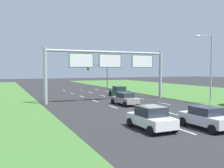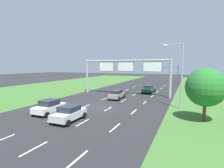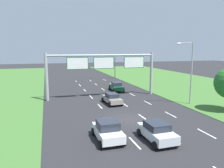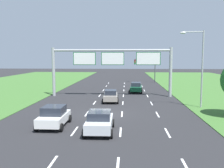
{
  "view_description": "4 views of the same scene",
  "coord_description": "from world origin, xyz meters",
  "views": [
    {
      "loc": [
        -13.37,
        -19.64,
        4.28
      ],
      "look_at": [
        0.88,
        12.24,
        2.23
      ],
      "focal_mm": 40.0,
      "sensor_mm": 36.0,
      "label": 1
    },
    {
      "loc": [
        11.2,
        -20.32,
        5.66
      ],
      "look_at": [
        -1.06,
        7.72,
        2.43
      ],
      "focal_mm": 28.0,
      "sensor_mm": 36.0,
      "label": 2
    },
    {
      "loc": [
        -8.34,
        -21.51,
        7.54
      ],
      "look_at": [
        0.83,
        8.98,
        2.44
      ],
      "focal_mm": 35.0,
      "sensor_mm": 36.0,
      "label": 3
    },
    {
      "loc": [
        2.16,
        -24.27,
        5.57
      ],
      "look_at": [
        0.17,
        10.27,
        1.9
      ],
      "focal_mm": 40.0,
      "sensor_mm": 36.0,
      "label": 4
    }
  ],
  "objects": [
    {
      "name": "lane_dashes_inner_right",
      "position": [
        1.75,
        6.0,
        0.0
      ],
      "size": [
        0.14,
        50.4,
        0.01
      ],
      "color": "white",
      "rests_on": "ground_plane"
    },
    {
      "name": "sign_gantry",
      "position": [
        0.21,
        11.34,
        4.95
      ],
      "size": [
        17.24,
        0.44,
        7.0
      ],
      "color": "#9EA0A5",
      "rests_on": "ground_plane"
    },
    {
      "name": "car_lead_silver",
      "position": [
        -3.68,
        -4.77,
        0.84
      ],
      "size": [
        2.14,
        3.92,
        1.67
      ],
      "rotation": [
        0.0,
        0.0,
        -0.0
      ],
      "color": "white",
      "rests_on": "ground_plane"
    },
    {
      "name": "car_far_ahead",
      "position": [
        0.18,
        6.88,
        0.76
      ],
      "size": [
        2.14,
        4.18,
        1.5
      ],
      "rotation": [
        0.0,
        0.0,
        0.05
      ],
      "color": "gray",
      "rests_on": "ground_plane"
    },
    {
      "name": "car_mid_lane",
      "position": [
        0.17,
        -6.11,
        0.81
      ],
      "size": [
        2.17,
        3.96,
        1.58
      ],
      "rotation": [
        0.0,
        0.0,
        0.02
      ],
      "color": "silver",
      "rests_on": "ground_plane"
    },
    {
      "name": "grass_verge_right",
      "position": [
        21.0,
        10.0,
        0.03
      ],
      "size": [
        24.0,
        120.0,
        0.06
      ],
      "primitive_type": "cube",
      "color": "#3D6B2D",
      "rests_on": "ground_plane"
    },
    {
      "name": "traffic_light_mast",
      "position": [
        6.63,
        32.05,
        3.87
      ],
      "size": [
        4.76,
        0.49,
        5.6
      ],
      "color": "#47494F",
      "rests_on": "ground_plane"
    },
    {
      "name": "ground_plane",
      "position": [
        0.0,
        0.0,
        0.0
      ],
      "size": [
        200.0,
        200.0,
        0.0
      ],
      "primitive_type": "plane",
      "color": "#262628"
    },
    {
      "name": "street_lamp",
      "position": [
        10.08,
        3.56,
        5.08
      ],
      "size": [
        2.61,
        0.32,
        8.5
      ],
      "color": "#9EA0A5",
      "rests_on": "ground_plane"
    },
    {
      "name": "lane_dashes_slip",
      "position": [
        5.25,
        6.0,
        0.0
      ],
      "size": [
        0.14,
        50.4,
        0.01
      ],
      "color": "white",
      "rests_on": "ground_plane"
    },
    {
      "name": "car_near_red",
      "position": [
        3.73,
        15.86,
        0.8
      ],
      "size": [
        2.25,
        4.55,
        1.6
      ],
      "rotation": [
        0.0,
        0.0,
        -0.06
      ],
      "color": "#145633",
      "rests_on": "ground_plane"
    },
    {
      "name": "lane_dashes_inner_left",
      "position": [
        -1.75,
        6.0,
        0.0
      ],
      "size": [
        0.14,
        50.4,
        0.01
      ],
      "color": "white",
      "rests_on": "ground_plane"
    }
  ]
}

